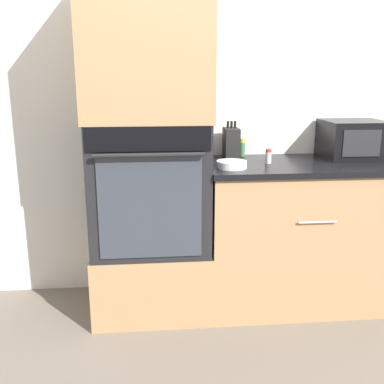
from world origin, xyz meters
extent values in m
plane|color=#6B6056|center=(0.00, 0.00, 0.00)|extent=(12.00, 12.00, 0.00)
cube|color=silver|center=(0.00, 0.63, 1.25)|extent=(8.00, 0.05, 2.50)
cube|color=#A87F56|center=(-0.35, 0.30, 0.21)|extent=(0.71, 0.60, 0.42)
cube|color=black|center=(-0.35, 0.30, 0.81)|extent=(0.68, 0.59, 0.77)
cube|color=black|center=(-0.35, 0.00, 1.12)|extent=(0.66, 0.01, 0.13)
cube|color=#33E54C|center=(-0.35, 0.00, 1.12)|extent=(0.09, 0.00, 0.03)
cube|color=#333842|center=(-0.35, 0.00, 0.75)|extent=(0.56, 0.01, 0.58)
cylinder|color=black|center=(-0.35, -0.03, 1.04)|extent=(0.58, 0.02, 0.02)
cube|color=#A87F56|center=(-0.35, 0.30, 1.62)|extent=(0.71, 0.60, 0.86)
cube|color=#A87F56|center=(0.58, 0.30, 0.45)|extent=(1.17, 0.60, 0.89)
cube|color=black|center=(0.58, 0.30, 0.91)|extent=(1.19, 0.63, 0.03)
cylinder|color=#B7B7BC|center=(0.58, -0.01, 0.64)|extent=(0.22, 0.01, 0.01)
cube|color=black|center=(0.95, 0.42, 1.05)|extent=(0.38, 0.34, 0.24)
cube|color=#28282B|center=(0.93, 0.25, 1.05)|extent=(0.24, 0.01, 0.16)
cube|color=black|center=(0.17, 0.48, 1.02)|extent=(0.09, 0.15, 0.19)
cylinder|color=black|center=(0.15, 0.48, 1.14)|extent=(0.02, 0.02, 0.04)
cylinder|color=black|center=(0.17, 0.48, 1.14)|extent=(0.02, 0.02, 0.04)
cylinder|color=black|center=(0.19, 0.48, 1.14)|extent=(0.02, 0.02, 0.04)
cylinder|color=white|center=(0.12, 0.17, 0.95)|extent=(0.17, 0.17, 0.04)
cylinder|color=silver|center=(0.36, 0.28, 0.96)|extent=(0.04, 0.04, 0.07)
cylinder|color=red|center=(0.36, 0.28, 1.01)|extent=(0.03, 0.03, 0.02)
cylinder|color=#427047|center=(0.26, 0.55, 0.97)|extent=(0.04, 0.04, 0.09)
cylinder|color=gold|center=(0.26, 0.55, 1.03)|extent=(0.04, 0.04, 0.03)
camera|label=1|loc=(-0.35, -2.34, 1.45)|focal=42.00mm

